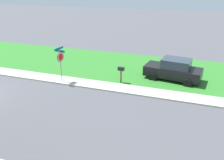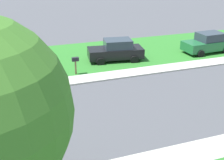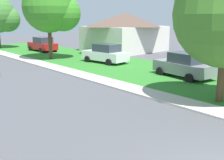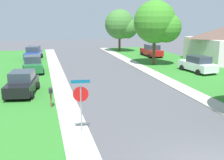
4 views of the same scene
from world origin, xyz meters
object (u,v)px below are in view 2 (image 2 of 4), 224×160
stop_sign_far_corner (8,62)px  car_green_near_corner (208,43)px  car_black_kerbside_mid (116,50)px  mailbox (75,62)px

stop_sign_far_corner → car_green_near_corner: size_ratio=0.63×
stop_sign_far_corner → car_black_kerbside_mid: size_ratio=0.61×
car_green_near_corner → mailbox: (1.33, -11.91, 0.14)m
car_black_kerbside_mid → mailbox: (1.92, -3.70, 0.14)m
stop_sign_far_corner → mailbox: stop_sign_far_corner is taller
stop_sign_far_corner → car_black_kerbside_mid: (-3.22, 8.03, -1.01)m
mailbox → stop_sign_far_corner: bearing=-73.3°
mailbox → car_black_kerbside_mid: bearing=117.4°
car_black_kerbside_mid → mailbox: size_ratio=3.45×
stop_sign_far_corner → car_black_kerbside_mid: stop_sign_far_corner is taller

